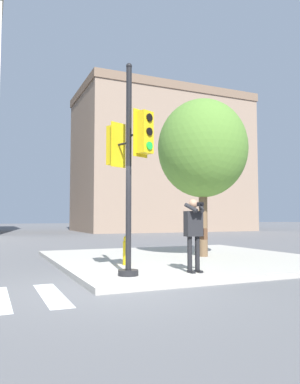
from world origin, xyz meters
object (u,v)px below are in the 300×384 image
object	(u,v)px
person_photographer	(194,228)
street_tree	(203,149)
traffic_signal_pole	(129,158)
fire_hydrant	(127,250)

from	to	relation	value
person_photographer	street_tree	distance (m)	4.33
traffic_signal_pole	street_tree	bearing A→B (deg)	37.44
traffic_signal_pole	fire_hydrant	world-z (taller)	traffic_signal_pole
street_tree	person_photographer	bearing A→B (deg)	-124.92
street_tree	fire_hydrant	distance (m)	4.43
traffic_signal_pole	person_photographer	size ratio (longest dim) A/B	2.81
fire_hydrant	traffic_signal_pole	bearing A→B (deg)	-108.68
person_photographer	street_tree	size ratio (longest dim) A/B	0.33
person_photographer	fire_hydrant	size ratio (longest dim) A/B	2.16
traffic_signal_pole	fire_hydrant	distance (m)	2.82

